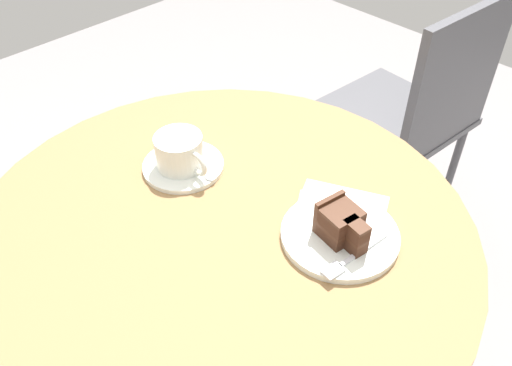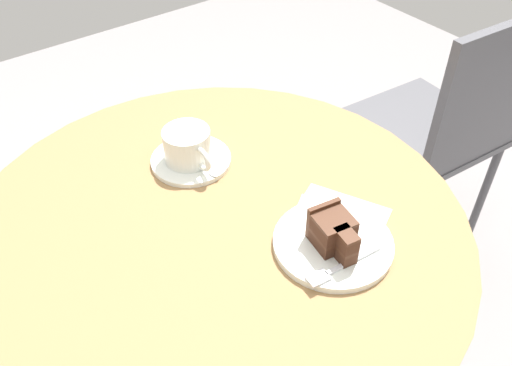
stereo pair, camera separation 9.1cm
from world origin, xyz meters
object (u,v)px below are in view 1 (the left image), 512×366
(coffee_cup, at_px, (180,151))
(saucer, at_px, (183,166))
(cake_slice, at_px, (341,224))
(cafe_chair, at_px, (414,112))
(fork, at_px, (349,260))
(teaspoon, at_px, (206,167))
(cake_plate, at_px, (340,235))
(napkin, at_px, (337,219))

(coffee_cup, bearing_deg, saucer, 103.47)
(cake_slice, bearing_deg, cafe_chair, 110.58)
(cafe_chair, bearing_deg, cake_slice, 25.10)
(cafe_chair, bearing_deg, coffee_cup, -0.02)
(cake_slice, relative_size, fork, 0.67)
(coffee_cup, bearing_deg, teaspoon, 36.15)
(coffee_cup, bearing_deg, cake_slice, 11.73)
(cafe_chair, bearing_deg, saucer, -0.13)
(coffee_cup, distance_m, cake_slice, 0.33)
(teaspoon, relative_size, cake_slice, 1.13)
(fork, bearing_deg, cafe_chair, -151.55)
(cake_plate, relative_size, napkin, 0.90)
(saucer, relative_size, teaspoon, 1.47)
(napkin, bearing_deg, teaspoon, -163.33)
(fork, bearing_deg, saucer, -79.36)
(saucer, xyz_separation_m, cake_plate, (0.32, 0.07, 0.00))
(cake_plate, bearing_deg, saucer, -167.77)
(saucer, distance_m, coffee_cup, 0.04)
(coffee_cup, relative_size, napkin, 0.56)
(cake_plate, bearing_deg, fork, -38.96)
(cake_slice, xyz_separation_m, napkin, (-0.03, 0.04, -0.04))
(coffee_cup, distance_m, fork, 0.36)
(teaspoon, bearing_deg, cake_slice, 34.00)
(cake_slice, bearing_deg, napkin, 131.38)
(teaspoon, distance_m, cake_plate, 0.28)
(saucer, height_order, cake_slice, cake_slice)
(cake_slice, bearing_deg, fork, -35.87)
(teaspoon, height_order, cake_slice, cake_slice)
(saucer, relative_size, coffee_cup, 1.26)
(cake_plate, bearing_deg, napkin, 133.62)
(fork, distance_m, cafe_chair, 0.81)
(coffee_cup, bearing_deg, cafe_chair, 85.46)
(teaspoon, xyz_separation_m, fork, (0.32, 0.01, 0.00))
(cake_plate, bearing_deg, coffee_cup, -166.95)
(fork, bearing_deg, napkin, -126.19)
(cake_plate, relative_size, cake_slice, 2.11)
(coffee_cup, relative_size, cake_slice, 1.31)
(cafe_chair, bearing_deg, teaspoon, 2.71)
(napkin, bearing_deg, cafe_chair, 109.18)
(teaspoon, bearing_deg, fork, 27.58)
(fork, bearing_deg, cake_slice, -120.12)
(coffee_cup, xyz_separation_m, cafe_chair, (0.06, 0.75, -0.24))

